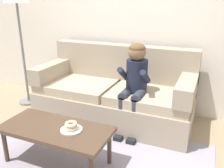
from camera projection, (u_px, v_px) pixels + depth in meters
The scene contains 11 objects.
ground at pixel (92, 152), 2.64m from camera, with size 10.00×10.00×0.00m, color #9E896B.
wall_back at pixel (135, 13), 3.39m from camera, with size 8.00×0.10×2.80m, color silver.
area_rug at pixel (81, 165), 2.42m from camera, with size 2.49×1.73×0.01m, color #9993A3.
couch at pixel (115, 94), 3.30m from camera, with size 2.09×0.90×0.99m.
coffee_table at pixel (56, 131), 2.34m from camera, with size 1.10×0.50×0.41m.
person_child at pixel (135, 80), 2.88m from camera, with size 0.34×0.58×1.10m.
plate at pixel (71, 130), 2.28m from camera, with size 0.21×0.21×0.01m, color white.
donut at pixel (71, 127), 2.27m from camera, with size 0.12×0.12×0.04m, color beige.
donut_second at pixel (71, 124), 2.26m from camera, with size 0.12×0.12×0.04m, color beige.
toy_controller at pixel (61, 137), 2.87m from camera, with size 0.23×0.09×0.05m.
floor_lamp at pixel (17, 5), 3.42m from camera, with size 0.37×0.37×1.80m.
Camera 1 is at (1.08, -1.98, 1.58)m, focal length 38.52 mm.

